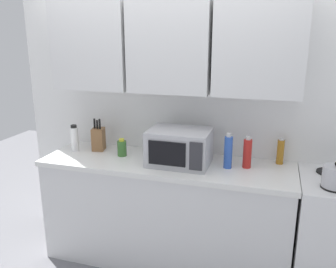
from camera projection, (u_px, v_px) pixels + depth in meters
wall_back_with_cabinets at (174, 76)px, 2.90m from camera, size 2.92×0.38×2.60m
counter_run at (166, 211)px, 2.98m from camera, size 2.05×0.63×0.90m
kettle at (336, 176)px, 2.34m from camera, size 0.18×0.18×0.18m
microwave at (179, 147)px, 2.78m from camera, size 0.48×0.37×0.28m
knife_block at (98, 139)px, 3.13m from camera, size 0.12×0.14×0.29m
bottle_green_oil at (122, 148)px, 2.98m from camera, size 0.08×0.08×0.15m
bottle_amber_vinegar at (280, 152)px, 2.79m from camera, size 0.06×0.06×0.21m
bottle_blue_cleaner at (228, 152)px, 2.70m from camera, size 0.06×0.06×0.28m
bottle_white_jar at (75, 139)px, 3.10m from camera, size 0.07×0.07×0.24m
bottle_red_sauce at (247, 153)px, 2.70m from camera, size 0.06×0.06×0.25m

